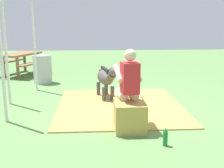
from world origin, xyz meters
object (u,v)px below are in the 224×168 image
Objects in this scene: hay_bale at (130,116)px; tent_pole_left at (1,57)px; tent_pole_mid at (6,51)px; soda_bottle at (165,137)px; picnic_bench at (21,58)px; person_seated at (128,84)px; tent_pole_right at (34,46)px; water_barrel at (43,69)px; pony_standing at (106,78)px.

hay_bale is 0.27× the size of tent_pole_left.
soda_bottle is at bearing -128.62° from tent_pole_mid.
hay_bale is 2.22× the size of soda_bottle.
tent_pole_mid is at bearing -170.30° from picnic_bench.
tent_pole_mid is (1.49, 2.47, 0.43)m from person_seated.
hay_bale is at bearing 33.36° from soda_bottle.
tent_pole_right is 1.25× the size of picnic_bench.
person_seated is at bearing -98.86° from tent_pole_left.
picnic_bench is at bearing 9.70° from tent_pole_mid.
hay_bale is 2.46m from tent_pole_left.
tent_pole_right reaches higher than water_barrel.
pony_standing is at bearing 10.09° from person_seated.
tent_pole_left reaches higher than soda_bottle.
tent_pole_left is 1.18m from tent_pole_mid.
tent_pole_right reaches higher than picnic_bench.
person_seated is at bearing 28.66° from soda_bottle.
water_barrel is 1.60m from picnic_bench.
tent_pole_right is at bearing -15.64° from tent_pole_mid.
hay_bale is 3.13m from tent_pole_mid.
soda_bottle is 4.54m from tent_pole_right.
picnic_bench is (1.29, 0.94, 0.16)m from water_barrel.
water_barrel is (3.84, 2.13, 0.17)m from hay_bale.
person_seated reaches higher than picnic_bench.
hay_bale reaches higher than soda_bottle.
soda_bottle is 6.81m from picnic_bench.
hay_bale is 0.76× the size of water_barrel.
tent_pole_mid is at bearing 170.87° from water_barrel.
picnic_bench is at bearing 31.24° from soda_bottle.
pony_standing is at bearing -139.61° from picnic_bench.
hay_bale is 0.82m from soda_bottle.
person_seated is 0.58× the size of tent_pole_mid.
water_barrel is at bearing 29.03° from hay_bale.
person_seated is at bearing -169.91° from pony_standing.
hay_bale is at bearing -143.70° from tent_pole_right.
tent_pole_left is at bearing -169.45° from picnic_bench.
hay_bale is 5.99m from picnic_bench.
hay_bale is at bearing -150.97° from water_barrel.
water_barrel is at bearing -0.13° from tent_pole_right.
pony_standing is 2.27m from tent_pole_mid.
picnic_bench reaches higher than soda_bottle.
pony_standing is 0.56× the size of tent_pole_left.
soda_bottle is 0.15× the size of picnic_bench.
picnic_bench is (5.81, 3.52, 0.44)m from soda_bottle.
water_barrel is 0.44× the size of picnic_bench.
soda_bottle is (-0.85, -0.46, -0.62)m from person_seated.
tent_pole_mid is 3.57m from picnic_bench.
tent_pole_left is 1.00× the size of tent_pole_right.
tent_pole_left is (-1.38, 1.89, 0.67)m from pony_standing.
tent_pole_right is (-0.94, 0.00, 0.78)m from water_barrel.
person_seated is 0.58× the size of tent_pole_right.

